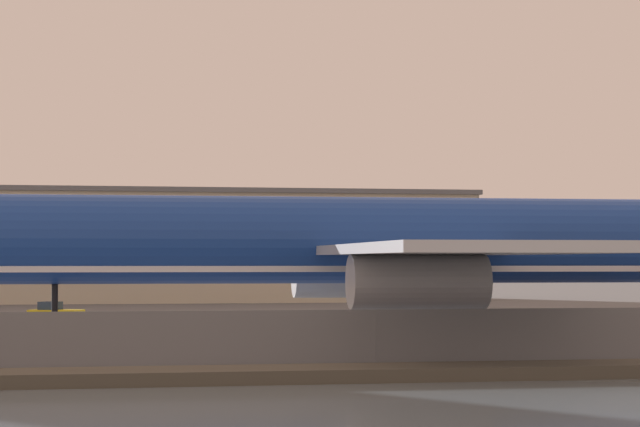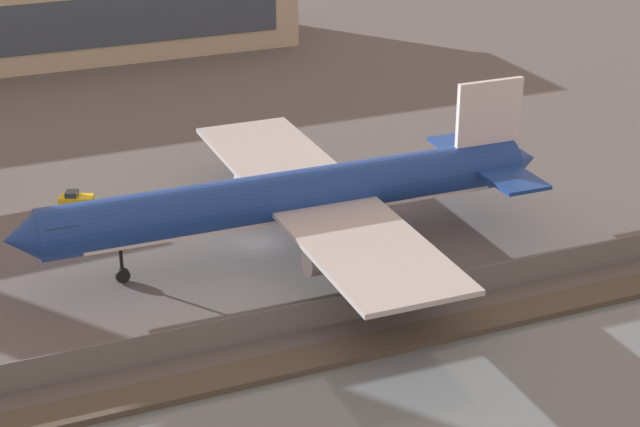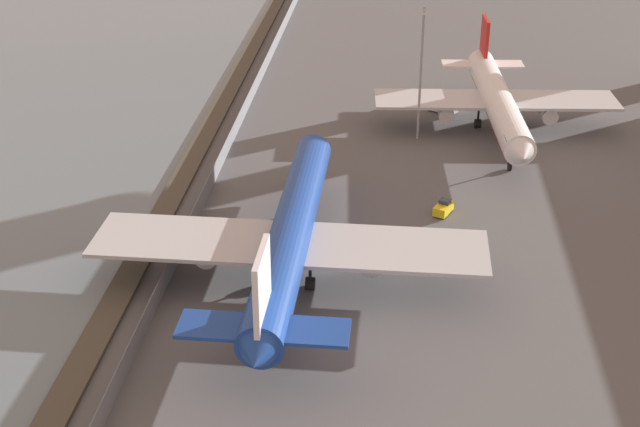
# 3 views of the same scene
# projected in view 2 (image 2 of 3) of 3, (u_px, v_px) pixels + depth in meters

# --- Properties ---
(ground_plane) EXTENTS (500.00, 500.00, 0.00)m
(ground_plane) POSITION_uv_depth(u_px,v_px,m) (260.00, 243.00, 96.42)
(ground_plane) COLOR #565659
(shoreline_seawall) EXTENTS (320.00, 3.00, 0.50)m
(shoreline_seawall) POSITION_uv_depth(u_px,v_px,m) (354.00, 350.00, 79.08)
(shoreline_seawall) COLOR #474238
(shoreline_seawall) RESTS_ON ground
(perimeter_fence) EXTENTS (280.00, 0.10, 2.38)m
(perimeter_fence) POSITION_uv_depth(u_px,v_px,m) (330.00, 311.00, 82.48)
(perimeter_fence) COLOR slate
(perimeter_fence) RESTS_ON ground
(cargo_jet_blue) EXTENTS (49.01, 42.04, 13.66)m
(cargo_jet_blue) POSITION_uv_depth(u_px,v_px,m) (301.00, 196.00, 92.93)
(cargo_jet_blue) COLOR #193D93
(cargo_jet_blue) RESTS_ON ground
(baggage_tug) EXTENTS (3.57, 2.77, 1.80)m
(baggage_tug) POSITION_uv_depth(u_px,v_px,m) (76.00, 201.00, 103.17)
(baggage_tug) COLOR yellow
(baggage_tug) RESTS_ON ground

